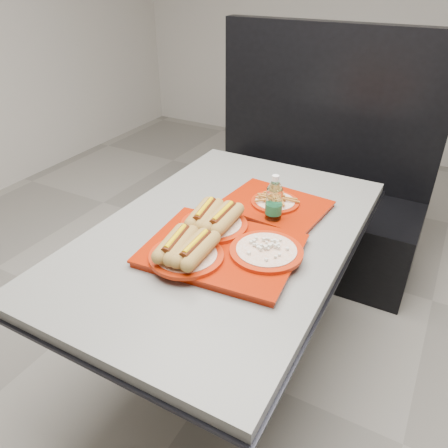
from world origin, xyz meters
The scene contains 6 objects.
ground centered at (0.00, 0.00, 0.00)m, with size 6.00×6.00×0.00m, color gray.
diner_table centered at (0.00, 0.00, 0.58)m, with size 0.92×1.42×0.75m.
booth_bench centered at (0.00, 1.09, 0.40)m, with size 1.30×0.57×1.35m.
tray_near centered at (0.05, -0.14, 0.79)m, with size 0.54×0.46×0.11m.
tray_far centered at (0.10, 0.25, 0.77)m, with size 0.43×0.35×0.08m.
water_bottle centered at (0.14, 0.13, 0.84)m, with size 0.06×0.06×0.20m.
Camera 1 is at (0.67, -1.23, 1.62)m, focal length 35.00 mm.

